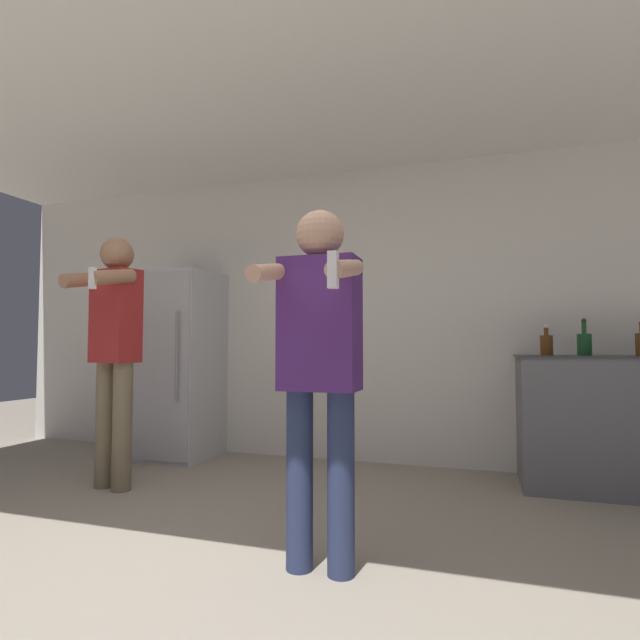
% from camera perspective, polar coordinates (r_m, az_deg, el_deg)
% --- Properties ---
extents(wall_back, '(7.00, 0.06, 2.55)m').
position_cam_1_polar(wall_back, '(4.41, 3.32, 0.69)').
color(wall_back, silver).
rests_on(wall_back, ground_plane).
extents(ceiling_slab, '(7.00, 3.34, 0.05)m').
position_cam_1_polar(ceiling_slab, '(3.42, -3.43, 24.56)').
color(ceiling_slab, silver).
rests_on(ceiling_slab, wall_back).
extents(refrigerator, '(0.64, 0.68, 1.66)m').
position_cam_1_polar(refrigerator, '(4.70, -15.83, -4.88)').
color(refrigerator, silver).
rests_on(refrigerator, ground_plane).
extents(counter, '(1.36, 0.66, 0.93)m').
position_cam_1_polar(counter, '(4.06, 31.31, -10.06)').
color(counter, slate).
rests_on(counter, ground_plane).
extents(bottle_dark_rum, '(0.09, 0.09, 0.26)m').
position_cam_1_polar(bottle_dark_rum, '(3.90, 27.97, -2.36)').
color(bottle_dark_rum, '#194723').
rests_on(bottle_dark_rum, counter).
extents(bottle_green_wine, '(0.09, 0.09, 0.22)m').
position_cam_1_polar(bottle_green_wine, '(3.87, 24.47, -2.52)').
color(bottle_green_wine, '#563314').
rests_on(bottle_green_wine, counter).
extents(person_woman_foreground, '(0.40, 0.48, 1.61)m').
position_cam_1_polar(person_woman_foreground, '(2.23, -0.06, -4.02)').
color(person_woman_foreground, navy).
rests_on(person_woman_foreground, ground_plane).
extents(person_man_side, '(0.47, 0.48, 1.76)m').
position_cam_1_polar(person_man_side, '(3.80, -22.47, -2.27)').
color(person_man_side, '#75664C').
rests_on(person_man_side, ground_plane).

